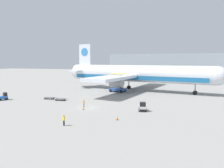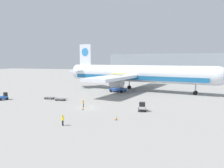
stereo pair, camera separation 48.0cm
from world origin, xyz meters
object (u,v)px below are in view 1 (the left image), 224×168
at_px(airplane_main, 134,74).
at_px(baggage_dolly_second, 60,99).
at_px(ground_crew_near, 84,103).
at_px(traffic_cone_near, 117,118).
at_px(baggage_tug_foreground, 143,107).
at_px(baggage_tug_mid, 3,97).
at_px(traffic_cone_far, 83,108).
at_px(baggage_dolly_lead, 49,98).
at_px(ground_crew_far, 64,119).
at_px(scissor_lift_loader, 118,85).

relative_size(airplane_main, baggage_dolly_second, 15.25).
xyz_separation_m(baggage_dolly_second, ground_crew_near, (9.62, -6.09, 0.67)).
bearing_deg(traffic_cone_near, airplane_main, 97.03).
bearing_deg(baggage_tug_foreground, ground_crew_near, -99.11).
height_order(baggage_tug_mid, baggage_dolly_second, baggage_tug_mid).
bearing_deg(baggage_tug_mid, ground_crew_near, -61.70).
height_order(ground_crew_near, traffic_cone_far, ground_crew_near).
xyz_separation_m(baggage_dolly_lead, ground_crew_near, (13.58, -6.99, 0.67)).
bearing_deg(ground_crew_far, airplane_main, -70.55).
bearing_deg(traffic_cone_far, ground_crew_near, 111.78).
relative_size(scissor_lift_loader, traffic_cone_near, 8.16).
height_order(baggage_tug_foreground, baggage_tug_mid, same).
bearing_deg(ground_crew_near, scissor_lift_loader, 144.46).
bearing_deg(traffic_cone_near, traffic_cone_far, 147.74).
distance_m(scissor_lift_loader, baggage_tug_mid, 34.92).
height_order(scissor_lift_loader, baggage_dolly_lead, scissor_lift_loader).
height_order(baggage_dolly_second, traffic_cone_far, traffic_cone_far).
bearing_deg(baggage_dolly_lead, baggage_tug_foreground, -21.63).
height_order(airplane_main, baggage_dolly_lead, airplane_main).
relative_size(baggage_dolly_second, traffic_cone_far, 6.40).
xyz_separation_m(baggage_tug_foreground, traffic_cone_near, (-3.25, -8.29, -0.50)).
relative_size(scissor_lift_loader, ground_crew_far, 3.37).
distance_m(baggage_dolly_lead, ground_crew_far, 26.56).
bearing_deg(airplane_main, baggage_tug_mid, -124.90).
bearing_deg(ground_crew_near, baggage_tug_foreground, 57.23).
distance_m(baggage_tug_foreground, traffic_cone_far, 12.77).
bearing_deg(baggage_tug_foreground, airplane_main, -175.61).
height_order(scissor_lift_loader, traffic_cone_far, scissor_lift_loader).
xyz_separation_m(baggage_dolly_lead, ground_crew_far, (16.34, -20.92, 0.72)).
height_order(scissor_lift_loader, baggage_tug_foreground, scissor_lift_loader).
bearing_deg(traffic_cone_far, baggage_dolly_second, 141.80).
height_order(baggage_dolly_second, traffic_cone_near, traffic_cone_near).
distance_m(airplane_main, traffic_cone_far, 34.03).
height_order(scissor_lift_loader, ground_crew_far, scissor_lift_loader).
relative_size(ground_crew_near, ground_crew_far, 0.96).
bearing_deg(scissor_lift_loader, baggage_tug_foreground, -52.74).
bearing_deg(baggage_tug_mid, scissor_lift_loader, -13.54).
height_order(baggage_dolly_lead, ground_crew_far, ground_crew_far).
height_order(baggage_tug_foreground, traffic_cone_far, baggage_tug_foreground).
xyz_separation_m(baggage_tug_mid, baggage_dolly_lead, (11.12, 4.85, -0.49)).
bearing_deg(ground_crew_near, baggage_tug_mid, -128.88).
distance_m(baggage_tug_foreground, traffic_cone_near, 8.92).
bearing_deg(baggage_tug_foreground, scissor_lift_loader, -164.11).
relative_size(airplane_main, baggage_tug_foreground, 21.65).
bearing_deg(traffic_cone_far, baggage_tug_foreground, 11.01).
distance_m(airplane_main, baggage_tug_foreground, 32.27).
distance_m(baggage_tug_mid, ground_crew_far, 31.81).
relative_size(baggage_tug_mid, ground_crew_near, 1.58).
bearing_deg(ground_crew_near, traffic_cone_near, 17.72).
xyz_separation_m(airplane_main, ground_crew_near, (-5.31, -31.11, -4.78)).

